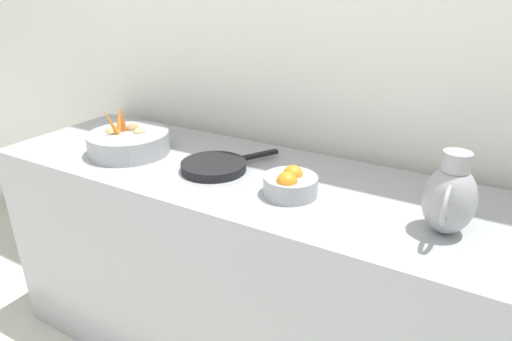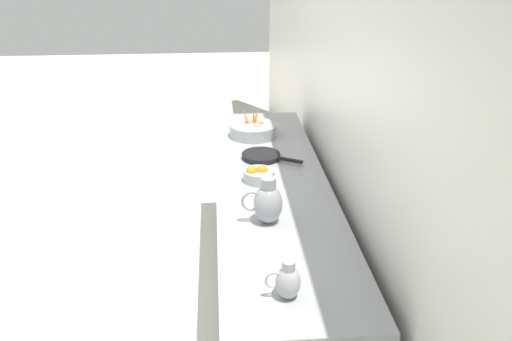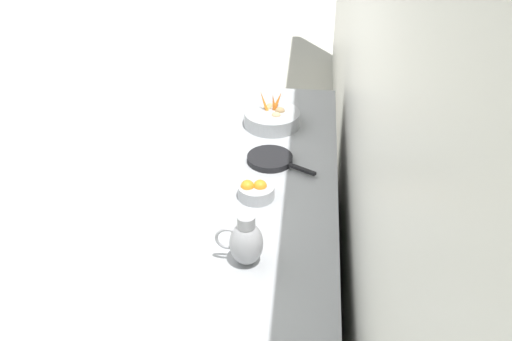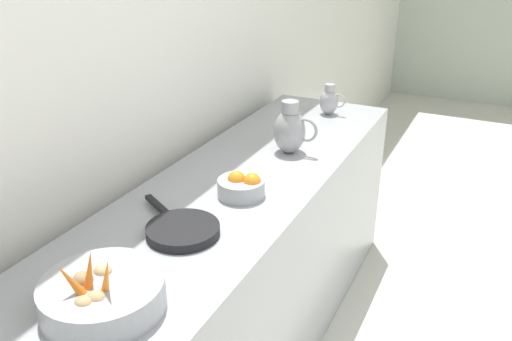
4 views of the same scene
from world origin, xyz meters
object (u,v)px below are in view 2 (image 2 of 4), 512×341
Objects in this scene: vegetable_colander at (253,130)px; metal_pitcher_tall at (267,203)px; orange_bowl at (258,175)px; metal_pitcher_short at (288,281)px; skillet_on_counter at (262,156)px.

metal_pitcher_tall reaches higher than vegetable_colander.
orange_bowl is 1.07× the size of metal_pitcher_short.
vegetable_colander is 1.82× the size of orange_bowl.
metal_pitcher_tall is (0.02, 1.29, 0.07)m from vegetable_colander.
skillet_on_counter is (-0.03, 0.43, -0.03)m from vegetable_colander.
metal_pitcher_tall reaches higher than skillet_on_counter.
metal_pitcher_tall is 1.43× the size of metal_pitcher_short.
skillet_on_counter is at bearing -98.19° from orange_bowl.
metal_pitcher_tall is 0.86m from skillet_on_counter.
vegetable_colander is at bearing -91.85° from orange_bowl.
metal_pitcher_tall is (-0.01, 0.50, 0.07)m from orange_bowl.
vegetable_colander is 1.36× the size of metal_pitcher_tall.
vegetable_colander reaches higher than skillet_on_counter.
orange_bowl is 1.14m from metal_pitcher_short.
metal_pitcher_short is (-0.03, 1.14, 0.04)m from orange_bowl.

